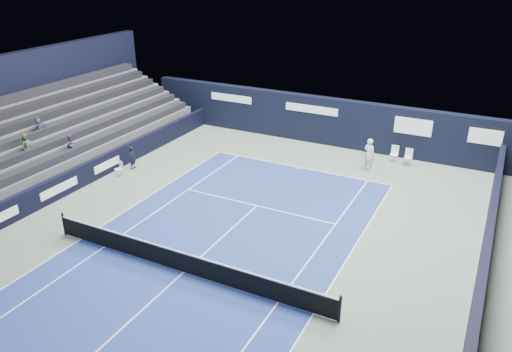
# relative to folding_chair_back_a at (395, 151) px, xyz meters

# --- Properties ---
(ground) EXTENTS (48.00, 48.00, 0.00)m
(ground) POSITION_rel_folding_chair_back_a_xyz_m (-4.75, -13.43, -0.67)
(ground) COLOR #58685C
(ground) RESTS_ON ground
(court_surface) EXTENTS (10.97, 23.77, 0.01)m
(court_surface) POSITION_rel_folding_chair_back_a_xyz_m (-4.75, -15.43, -0.66)
(court_surface) COLOR navy
(court_surface) RESTS_ON ground
(enclosure_wall_right) EXTENTS (0.30, 22.00, 1.80)m
(enclosure_wall_right) POSITION_rel_folding_chair_back_a_xyz_m (5.75, -9.43, 0.23)
(enclosure_wall_right) COLOR black
(enclosure_wall_right) RESTS_ON ground
(folding_chair_back_a) EXTENTS (0.46, 0.49, 1.00)m
(folding_chair_back_a) POSITION_rel_folding_chair_back_a_xyz_m (0.00, 0.00, 0.00)
(folding_chair_back_a) COLOR white
(folding_chair_back_a) RESTS_ON ground
(folding_chair_back_b) EXTENTS (0.48, 0.47, 1.00)m
(folding_chair_back_b) POSITION_rel_folding_chair_back_a_xyz_m (0.86, -0.15, -0.10)
(folding_chair_back_b) COLOR silver
(folding_chair_back_b) RESTS_ON ground
(line_judge_chair) EXTENTS (0.48, 0.47, 0.87)m
(line_judge_chair) POSITION_rel_folding_chair_back_a_xyz_m (-13.38, -9.21, -0.17)
(line_judge_chair) COLOR white
(line_judge_chair) RESTS_ON ground
(line_judge) EXTENTS (0.41, 0.55, 1.36)m
(line_judge) POSITION_rel_folding_chair_back_a_xyz_m (-13.37, -8.07, 0.01)
(line_judge) COLOR black
(line_judge) RESTS_ON ground
(court_markings) EXTENTS (11.03, 23.83, 0.00)m
(court_markings) POSITION_rel_folding_chair_back_a_xyz_m (-4.75, -15.43, -0.66)
(court_markings) COLOR white
(court_markings) RESTS_ON court_surface
(tennis_net) EXTENTS (12.90, 0.10, 1.10)m
(tennis_net) POSITION_rel_folding_chair_back_a_xyz_m (-4.75, -15.43, -0.16)
(tennis_net) COLOR black
(tennis_net) RESTS_ON ground
(back_sponsor_wall) EXTENTS (26.00, 0.63, 3.10)m
(back_sponsor_wall) POSITION_rel_folding_chair_back_a_xyz_m (-4.75, 1.07, 0.89)
(back_sponsor_wall) COLOR black
(back_sponsor_wall) RESTS_ON ground
(side_barrier_left) EXTENTS (0.33, 22.00, 1.20)m
(side_barrier_left) POSITION_rel_folding_chair_back_a_xyz_m (-14.25, -9.45, -0.07)
(side_barrier_left) COLOR black
(side_barrier_left) RESTS_ON ground
(spectator_stand) EXTENTS (6.00, 18.00, 6.40)m
(spectator_stand) POSITION_rel_folding_chair_back_a_xyz_m (-18.03, -8.43, 1.29)
(spectator_stand) COLOR #48484A
(spectator_stand) RESTS_ON ground
(tennis_player) EXTENTS (0.82, 0.95, 1.93)m
(tennis_player) POSITION_rel_folding_chair_back_a_xyz_m (-1.05, -2.02, 0.30)
(tennis_player) COLOR silver
(tennis_player) RESTS_ON ground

